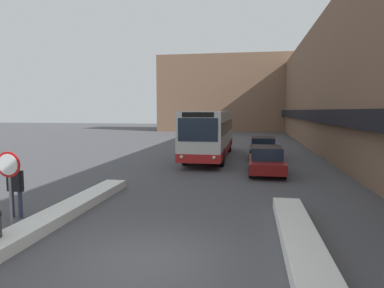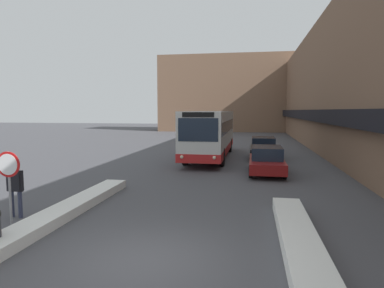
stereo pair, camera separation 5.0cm
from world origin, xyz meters
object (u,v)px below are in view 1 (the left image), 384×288
object	(u,v)px
parked_car_middle	(263,148)
pedestrian	(15,185)
parked_car_front	(266,160)
city_bus	(210,133)
stop_sign	(9,172)

from	to	relation	value
parked_car_middle	pedestrian	bearing A→B (deg)	-118.22
parked_car_front	pedestrian	world-z (taller)	pedestrian
city_bus	parked_car_front	world-z (taller)	city_bus
parked_car_front	parked_car_middle	size ratio (longest dim) A/B	1.03
parked_car_front	pedestrian	size ratio (longest dim) A/B	2.54
parked_car_front	parked_car_middle	world-z (taller)	parked_car_middle
parked_car_middle	stop_sign	distance (m)	17.96
parked_car_front	parked_car_middle	distance (m)	6.05
parked_car_front	parked_car_middle	bearing A→B (deg)	90.00
stop_sign	parked_car_middle	bearing A→B (deg)	64.15
parked_car_front	stop_sign	size ratio (longest dim) A/B	2.00
city_bus	parked_car_front	distance (m)	6.92
parked_car_middle	stop_sign	xyz separation A→B (m)	(-7.82, -16.14, 0.87)
city_bus	pedestrian	world-z (taller)	city_bus
city_bus	parked_car_middle	xyz separation A→B (m)	(3.76, 0.34, -1.09)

